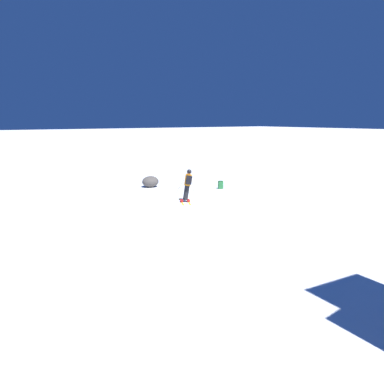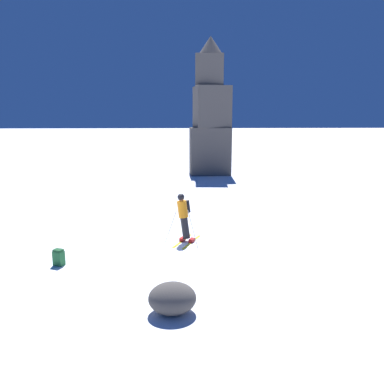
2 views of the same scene
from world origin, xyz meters
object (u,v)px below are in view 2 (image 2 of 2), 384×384
skier (184,215)px  rock_pillar (210,118)px  spare_backpack (59,257)px  exposed_boulder_0 (172,298)px

skier → rock_pillar: (2.71, 16.40, 3.36)m
spare_backpack → exposed_boulder_0: (3.39, -3.02, 0.11)m
exposed_boulder_0 → spare_backpack: bearing=138.3°
rock_pillar → spare_backpack: 20.00m
rock_pillar → exposed_boulder_0: rock_pillar is taller
skier → exposed_boulder_0: skier is taller
rock_pillar → spare_backpack: size_ratio=20.70×
spare_backpack → rock_pillar: bearing=-84.6°
exposed_boulder_0 → rock_pillar: bearing=81.6°
exposed_boulder_0 → skier: bearing=84.8°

